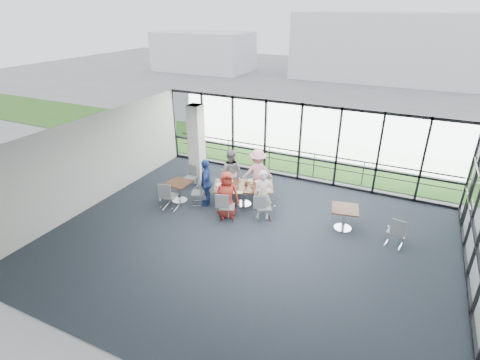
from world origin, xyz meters
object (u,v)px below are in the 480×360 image
at_px(main_table, 244,188).
at_px(side_table_left, 179,185).
at_px(diner_near_right, 263,195).
at_px(diner_far_right, 257,172).
at_px(diner_end, 206,182).
at_px(structural_column, 197,145).
at_px(chair_spare_r, 396,231).
at_px(diner_near_left, 227,195).
at_px(chair_main_end, 198,193).
at_px(chair_main_fr, 256,182).
at_px(chair_spare_lb, 191,177).
at_px(side_table_right, 345,212).
at_px(diner_far_left, 230,172).
at_px(chair_main_nl, 227,207).
at_px(chair_main_nr, 264,207).
at_px(chair_main_fl, 229,179).
at_px(chair_spare_la, 170,196).

distance_m(main_table, side_table_left, 2.39).
bearing_deg(diner_near_right, diner_far_right, 99.56).
bearing_deg(diner_far_right, diner_end, 18.15).
bearing_deg(structural_column, chair_spare_r, -9.65).
bearing_deg(diner_near_left, diner_near_right, -10.45).
distance_m(diner_far_right, chair_main_end, 2.36).
distance_m(diner_near_left, chair_main_fr, 2.21).
relative_size(main_table, side_table_left, 2.79).
xyz_separation_m(chair_main_end, chair_spare_lb, (-0.98, 1.07, -0.03)).
distance_m(diner_end, chair_main_fr, 2.14).
bearing_deg(side_table_right, main_table, 178.47).
distance_m(diner_far_left, chair_spare_lb, 1.73).
bearing_deg(side_table_right, diner_near_right, -169.78).
relative_size(diner_far_right, chair_main_nl, 1.84).
xyz_separation_m(chair_main_fr, chair_spare_r, (5.16, -1.49, 0.05)).
bearing_deg(diner_near_left, chair_main_nr, -16.33).
xyz_separation_m(chair_main_fl, chair_main_fr, (0.99, 0.35, -0.05)).
xyz_separation_m(side_table_right, chair_spare_r, (1.58, -0.27, -0.15)).
xyz_separation_m(diner_near_right, chair_main_nl, (-1.03, -0.64, -0.37)).
distance_m(main_table, chair_main_end, 1.65).
bearing_deg(chair_main_nr, chair_main_fr, 91.81).
distance_m(chair_main_fr, chair_spare_lb, 2.61).
xyz_separation_m(side_table_left, chair_spare_r, (7.44, 0.41, -0.15)).
xyz_separation_m(chair_main_nl, chair_main_end, (-1.45, 0.51, -0.03)).
bearing_deg(diner_near_left, diner_end, 123.45).
distance_m(side_table_right, diner_near_left, 3.87).
relative_size(chair_main_fr, chair_spare_r, 0.89).
distance_m(diner_near_left, chair_spare_r, 5.39).
height_order(diner_end, chair_main_nl, diner_end).
distance_m(diner_end, chair_spare_r, 6.40).
bearing_deg(chair_spare_r, chair_main_nl, -159.11).
height_order(diner_near_left, chair_spare_lb, diner_near_left).
xyz_separation_m(side_table_right, diner_near_left, (-3.75, -0.94, 0.20)).
height_order(side_table_right, chair_main_end, chair_main_end).
xyz_separation_m(diner_near_right, chair_spare_r, (4.20, 0.20, -0.38)).
bearing_deg(structural_column, chair_main_nr, -24.30).
xyz_separation_m(chair_spare_la, chair_spare_lb, (-0.26, 1.78, -0.07)).
bearing_deg(chair_main_fl, diner_near_left, 75.57).
distance_m(chair_main_fl, chair_main_fr, 1.05).
height_order(main_table, chair_main_fl, chair_main_fl).
bearing_deg(chair_main_fr, side_table_right, 141.84).
bearing_deg(main_table, diner_near_right, -54.11).
height_order(structural_column, chair_main_nl, structural_column).
bearing_deg(side_table_right, side_table_left, -173.40).
bearing_deg(chair_main_nl, side_table_left, 149.23).
xyz_separation_m(side_table_left, chair_main_end, (0.77, 0.08, -0.17)).
xyz_separation_m(chair_main_nl, chair_spare_la, (-2.17, -0.20, 0.01)).
distance_m(main_table, side_table_right, 3.61).
height_order(chair_main_end, chair_spare_la, chair_spare_la).
bearing_deg(diner_far_left, side_table_left, 28.12).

